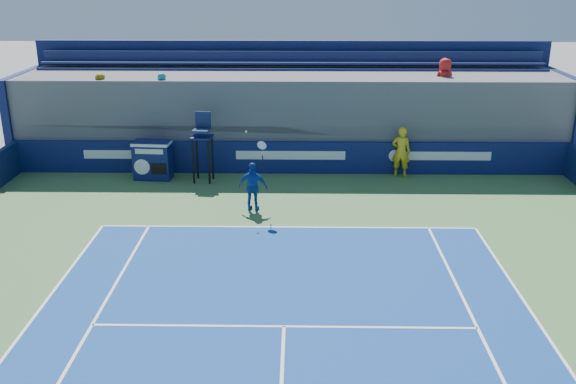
{
  "coord_description": "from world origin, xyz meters",
  "views": [
    {
      "loc": [
        0.29,
        -5.5,
        7.3
      ],
      "look_at": [
        0.0,
        11.5,
        1.25
      ],
      "focal_mm": 40.0,
      "sensor_mm": 36.0,
      "label": 1
    }
  ],
  "objects_px": {
    "ball_person": "(401,152)",
    "umpire_chair": "(202,140)",
    "match_clock": "(153,159)",
    "tennis_player": "(253,186)"
  },
  "relations": [
    {
      "from": "ball_person",
      "to": "tennis_player",
      "type": "xyz_separation_m",
      "value": [
        -5.1,
        -3.52,
        -0.13
      ]
    },
    {
      "from": "ball_person",
      "to": "umpire_chair",
      "type": "xyz_separation_m",
      "value": [
        -7.06,
        -0.65,
        0.6
      ]
    },
    {
      "from": "match_clock",
      "to": "tennis_player",
      "type": "bearing_deg",
      "value": -39.1
    },
    {
      "from": "umpire_chair",
      "to": "tennis_player",
      "type": "xyz_separation_m",
      "value": [
        1.96,
        -2.86,
        -0.73
      ]
    },
    {
      "from": "ball_person",
      "to": "tennis_player",
      "type": "height_order",
      "value": "tennis_player"
    },
    {
      "from": "match_clock",
      "to": "tennis_player",
      "type": "xyz_separation_m",
      "value": [
        3.81,
        -3.09,
        0.06
      ]
    },
    {
      "from": "umpire_chair",
      "to": "tennis_player",
      "type": "height_order",
      "value": "tennis_player"
    },
    {
      "from": "ball_person",
      "to": "match_clock",
      "type": "distance_m",
      "value": 8.92
    },
    {
      "from": "ball_person",
      "to": "match_clock",
      "type": "bearing_deg",
      "value": 16.51
    },
    {
      "from": "umpire_chair",
      "to": "match_clock",
      "type": "bearing_deg",
      "value": 172.92
    }
  ]
}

